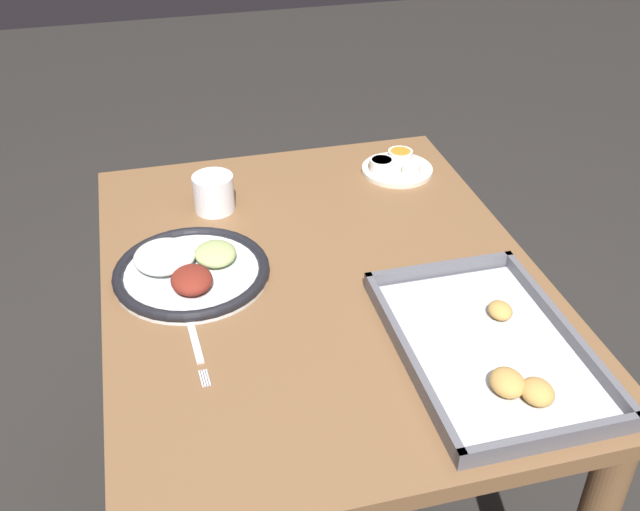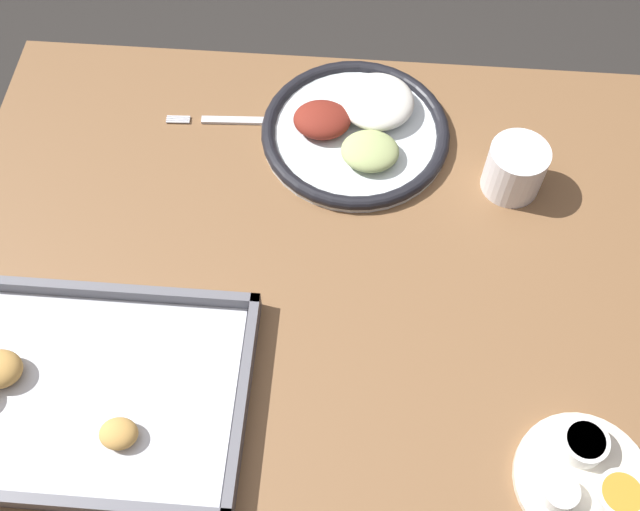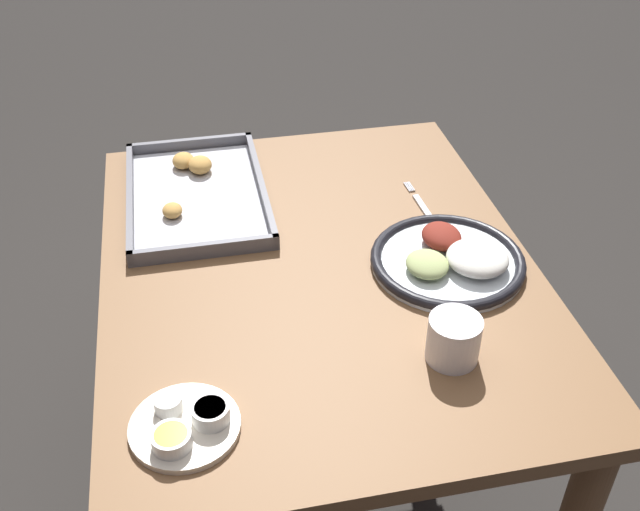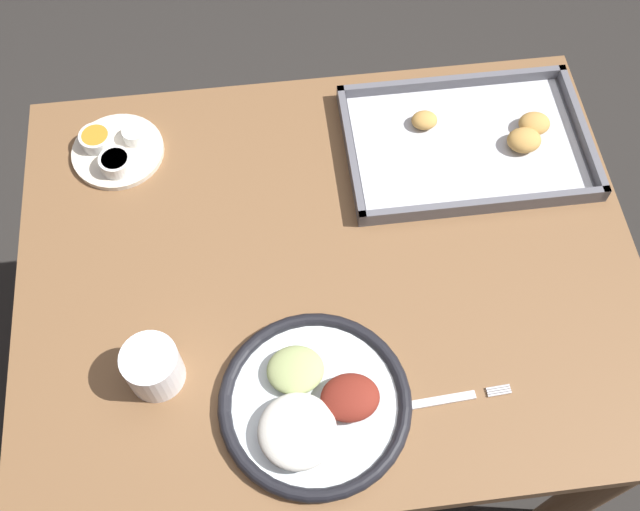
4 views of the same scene
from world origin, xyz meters
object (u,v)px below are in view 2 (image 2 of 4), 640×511
at_px(fork, 241,121).
at_px(drinking_cup, 515,169).
at_px(saucer_plate, 587,477).
at_px(baking_tray, 67,391).
at_px(dinner_plate, 357,128).

distance_m(fork, drinking_cup, 0.40).
relative_size(saucer_plate, baking_tray, 0.38).
xyz_separation_m(dinner_plate, saucer_plate, (-0.28, 0.48, -0.00)).
distance_m(dinner_plate, fork, 0.17).
relative_size(saucer_plate, drinking_cup, 1.91).
bearing_deg(dinner_plate, fork, -3.92).
xyz_separation_m(baking_tray, drinking_cup, (-0.54, -0.35, 0.03)).
bearing_deg(baking_tray, fork, -108.78).
height_order(fork, baking_tray, baking_tray).
xyz_separation_m(dinner_plate, baking_tray, (0.32, 0.43, -0.00)).
relative_size(dinner_plate, fork, 1.37).
bearing_deg(saucer_plate, drinking_cup, -81.22).
relative_size(fork, drinking_cup, 2.47).
xyz_separation_m(dinner_plate, fork, (0.17, -0.01, -0.01)).
distance_m(dinner_plate, saucer_plate, 0.56).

